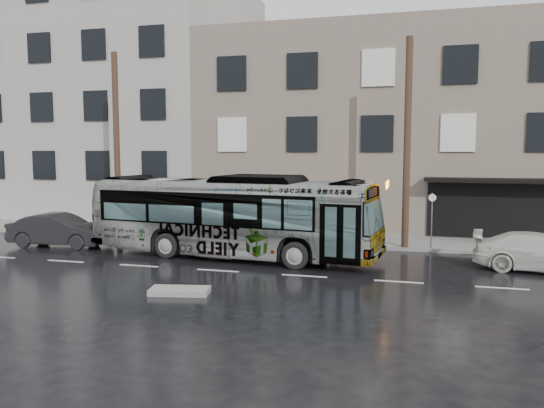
# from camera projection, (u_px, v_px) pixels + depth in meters

# --- Properties ---
(ground) EXTENTS (120.00, 120.00, 0.00)m
(ground) POSITION_uv_depth(u_px,v_px,m) (240.00, 257.00, 21.67)
(ground) COLOR black
(ground) RESTS_ON ground
(sidewalk) EXTENTS (90.00, 3.60, 0.15)m
(sidewalk) POSITION_uv_depth(u_px,v_px,m) (271.00, 237.00, 26.38)
(sidewalk) COLOR gray
(sidewalk) RESTS_ON ground
(building_taupe) EXTENTS (20.00, 12.00, 11.00)m
(building_taupe) POSITION_uv_depth(u_px,v_px,m) (384.00, 132.00, 32.06)
(building_taupe) COLOR gray
(building_taupe) RESTS_ON ground
(building_grey) EXTENTS (26.00, 15.00, 16.00)m
(building_grey) POSITION_uv_depth(u_px,v_px,m) (68.00, 101.00, 39.13)
(building_grey) COLOR #A3A19A
(building_grey) RESTS_ON ground
(utility_pole_front) EXTENTS (0.30, 0.30, 9.00)m
(utility_pole_front) POSITION_uv_depth(u_px,v_px,m) (407.00, 144.00, 22.72)
(utility_pole_front) COLOR #4B3325
(utility_pole_front) RESTS_ON sidewalk
(utility_pole_rear) EXTENTS (0.30, 0.30, 9.00)m
(utility_pole_rear) POSITION_uv_depth(u_px,v_px,m) (117.00, 145.00, 26.30)
(utility_pole_rear) COLOR #4B3325
(utility_pole_rear) RESTS_ON sidewalk
(sign_post) EXTENTS (0.06, 0.06, 2.40)m
(sign_post) POSITION_uv_depth(u_px,v_px,m) (432.00, 221.00, 22.77)
(sign_post) COLOR slate
(sign_post) RESTS_ON sidewalk
(bus) EXTENTS (12.33, 4.23, 3.37)m
(bus) POSITION_uv_depth(u_px,v_px,m) (232.00, 216.00, 21.66)
(bus) COLOR #B2B2B2
(bus) RESTS_ON ground
(white_sedan) EXTENTS (4.95, 2.53, 1.37)m
(white_sedan) POSITION_uv_depth(u_px,v_px,m) (543.00, 252.00, 19.13)
(white_sedan) COLOR beige
(white_sedan) RESTS_ON ground
(dark_sedan) EXTENTS (4.63, 1.84, 1.50)m
(dark_sedan) POSITION_uv_depth(u_px,v_px,m) (60.00, 230.00, 24.10)
(dark_sedan) COLOR black
(dark_sedan) RESTS_ON ground
(slush_pile) EXTENTS (1.92, 1.13, 0.18)m
(slush_pile) POSITION_uv_depth(u_px,v_px,m) (180.00, 291.00, 16.14)
(slush_pile) COLOR #999691
(slush_pile) RESTS_ON ground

